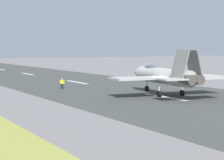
# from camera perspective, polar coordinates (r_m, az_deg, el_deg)

# --- Properties ---
(ground_plane) EXTENTS (400.00, 400.00, 0.00)m
(ground_plane) POSITION_cam_1_polar(r_m,az_deg,el_deg) (49.28, 7.26, -2.37)
(ground_plane) COLOR slate
(runway_strip) EXTENTS (240.00, 26.00, 0.02)m
(runway_strip) POSITION_cam_1_polar(r_m,az_deg,el_deg) (49.26, 7.27, -2.36)
(runway_strip) COLOR #393C3B
(runway_strip) RESTS_ON ground
(fighter_jet) EXTENTS (16.62, 14.69, 5.65)m
(fighter_jet) POSITION_cam_1_polar(r_m,az_deg,el_deg) (51.12, 7.23, 0.64)
(fighter_jet) COLOR #A2A5A2
(fighter_jet) RESTS_ON ground
(crew_person) EXTENTS (0.59, 0.48, 1.56)m
(crew_person) POSITION_cam_1_polar(r_m,az_deg,el_deg) (58.69, -6.99, -0.51)
(crew_person) COLOR #1E2338
(crew_person) RESTS_ON ground
(marker_cone_mid) EXTENTS (0.44, 0.44, 0.55)m
(marker_cone_mid) POSITION_cam_1_polar(r_m,az_deg,el_deg) (65.46, 10.90, -0.49)
(marker_cone_mid) COLOR orange
(marker_cone_mid) RESTS_ON ground
(marker_cone_far) EXTENTS (0.44, 0.44, 0.55)m
(marker_cone_far) POSITION_cam_1_polar(r_m,az_deg,el_deg) (78.48, 3.06, 0.39)
(marker_cone_far) COLOR orange
(marker_cone_far) RESTS_ON ground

